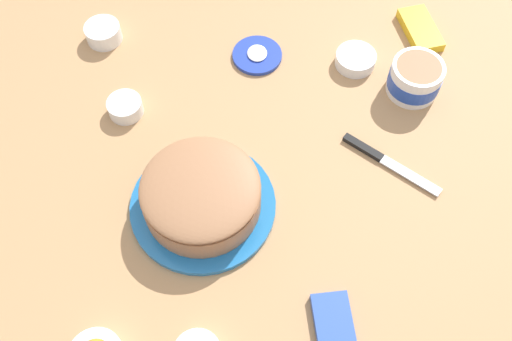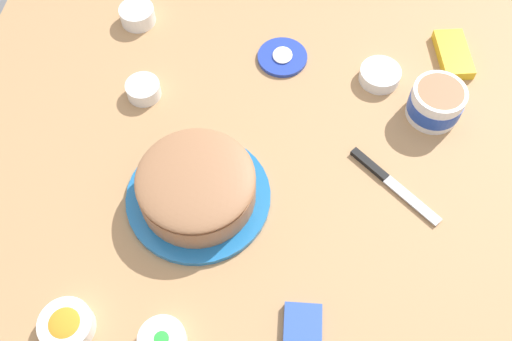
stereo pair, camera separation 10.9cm
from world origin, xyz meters
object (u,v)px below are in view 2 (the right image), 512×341
object	(u,v)px
sprinkle_bowl_pink	(380,75)
sprinkle_bowl_rainbow	(137,14)
candy_box_upper	(453,54)
frosted_cake	(197,188)
sprinkle_bowl_orange	(66,325)
frosting_tub_lid	(282,57)
sprinkle_bowl_yellow	(143,89)
frosting_tub	(436,102)
candy_box_lower	(302,339)
sprinkle_bowl_green	(162,341)
spreading_knife	(387,179)

from	to	relation	value
sprinkle_bowl_pink	sprinkle_bowl_rainbow	bearing A→B (deg)	-100.06
sprinkle_bowl_rainbow	candy_box_upper	distance (m)	0.78
frosted_cake	sprinkle_bowl_orange	world-z (taller)	frosted_cake
frosting_tub_lid	sprinkle_bowl_yellow	distance (m)	0.34
frosting_tub	sprinkle_bowl_yellow	distance (m)	0.66
candy_box_lower	frosted_cake	bearing A→B (deg)	-141.41
candy_box_lower	sprinkle_bowl_pink	bearing A→B (deg)	165.28
sprinkle_bowl_green	sprinkle_bowl_rainbow	bearing A→B (deg)	-163.28
sprinkle_bowl_orange	candy_box_upper	distance (m)	1.05
sprinkle_bowl_pink	sprinkle_bowl_orange	world-z (taller)	sprinkle_bowl_orange
frosted_cake	spreading_knife	xyz separation A→B (m)	(-0.10, 0.39, -0.04)
frosted_cake	candy_box_upper	bearing A→B (deg)	130.58
sprinkle_bowl_yellow	sprinkle_bowl_pink	bearing A→B (deg)	102.35
frosting_tub_lid	sprinkle_bowl_pink	bearing A→B (deg)	81.96
sprinkle_bowl_pink	sprinkle_bowl_green	xyz separation A→B (m)	(0.67, -0.37, 0.00)
frosting_tub_lid	sprinkle_bowl_green	distance (m)	0.72
spreading_knife	candy_box_upper	world-z (taller)	candy_box_upper
spreading_knife	sprinkle_bowl_orange	size ratio (longest dim) A/B	1.96
sprinkle_bowl_orange	candy_box_lower	distance (m)	0.43
frosting_tub_lid	sprinkle_bowl_yellow	xyz separation A→B (m)	(0.15, -0.30, 0.01)
sprinkle_bowl_green	candy_box_upper	xyz separation A→B (m)	(-0.76, 0.55, -0.01)
frosted_cake	candy_box_lower	bearing A→B (deg)	42.41
spreading_knife	sprinkle_bowl_orange	distance (m)	0.70
frosting_tub	frosting_tub_lid	distance (m)	0.37
frosting_tub_lid	sprinkle_bowl_yellow	size ratio (longest dim) A/B	1.52
sprinkle_bowl_yellow	sprinkle_bowl_orange	xyz separation A→B (m)	(0.55, -0.01, 0.00)
spreading_knife	sprinkle_bowl_yellow	distance (m)	0.58
sprinkle_bowl_green	candy_box_lower	size ratio (longest dim) A/B	0.67
frosted_cake	spreading_knife	size ratio (longest dim) A/B	1.54
frosting_tub_lid	sprinkle_bowl_orange	world-z (taller)	sprinkle_bowl_orange
spreading_knife	sprinkle_bowl_orange	bearing A→B (deg)	-55.47
sprinkle_bowl_yellow	sprinkle_bowl_rainbow	size ratio (longest dim) A/B	0.91
sprinkle_bowl_orange	candy_box_lower	world-z (taller)	sprinkle_bowl_orange
sprinkle_bowl_yellow	sprinkle_bowl_orange	size ratio (longest dim) A/B	0.79
frosting_tub	sprinkle_bowl_orange	bearing A→B (deg)	-49.04
sprinkle_bowl_orange	candy_box_upper	world-z (taller)	sprinkle_bowl_orange
sprinkle_bowl_rainbow	candy_box_upper	size ratio (longest dim) A/B	0.62
frosted_cake	sprinkle_bowl_pink	distance (m)	0.52
candy_box_lower	sprinkle_bowl_orange	bearing A→B (deg)	-89.18
frosted_cake	frosting_tub	size ratio (longest dim) A/B	2.49
spreading_knife	sprinkle_bowl_pink	distance (m)	0.27
frosted_cake	sprinkle_bowl_orange	distance (m)	0.35
sprinkle_bowl_yellow	sprinkle_bowl_orange	distance (m)	0.55
candy_box_lower	candy_box_upper	world-z (taller)	candy_box_upper
sprinkle_bowl_yellow	sprinkle_bowl_rainbow	world-z (taller)	sprinkle_bowl_rainbow
frosted_cake	spreading_knife	distance (m)	0.40
sprinkle_bowl_orange	sprinkle_bowl_rainbow	bearing A→B (deg)	-175.95
frosted_cake	frosting_tub_lid	size ratio (longest dim) A/B	2.50
frosted_cake	sprinkle_bowl_green	xyz separation A→B (m)	(0.30, -0.01, -0.03)
candy_box_upper	sprinkle_bowl_pink	bearing A→B (deg)	-73.63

